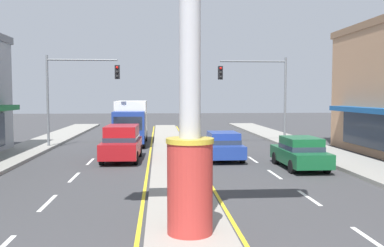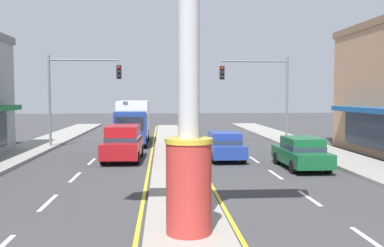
# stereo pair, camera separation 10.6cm
# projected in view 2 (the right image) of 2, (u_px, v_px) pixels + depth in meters

# --- Properties ---
(median_strip) EXTENTS (2.23, 52.00, 0.14)m
(median_strip) POSITION_uv_depth(u_px,v_px,m) (174.00, 159.00, 23.13)
(median_strip) COLOR gray
(median_strip) RESTS_ON ground
(sidewalk_right) EXTENTS (2.87, 60.00, 0.18)m
(sidewalk_right) POSITION_uv_depth(u_px,v_px,m) (354.00, 163.00, 21.79)
(sidewalk_right) COLOR gray
(sidewalk_right) RESTS_ON ground
(lane_markings) EXTENTS (8.97, 52.00, 0.01)m
(lane_markings) POSITION_uv_depth(u_px,v_px,m) (175.00, 165.00, 21.79)
(lane_markings) COLOR silver
(lane_markings) RESTS_ON ground
(district_sign) EXTENTS (6.42, 1.18, 8.02)m
(district_sign) POSITION_uv_depth(u_px,v_px,m) (189.00, 63.00, 10.24)
(district_sign) COLOR #B7332D
(district_sign) RESTS_ON median_strip
(traffic_light_left_side) EXTENTS (4.86, 0.46, 6.20)m
(traffic_light_left_side) POSITION_uv_depth(u_px,v_px,m) (76.00, 85.00, 28.39)
(traffic_light_left_side) COLOR slate
(traffic_light_left_side) RESTS_ON ground
(traffic_light_right_side) EXTENTS (4.86, 0.46, 6.20)m
(traffic_light_right_side) POSITION_uv_depth(u_px,v_px,m) (262.00, 85.00, 29.63)
(traffic_light_right_side) COLOR slate
(traffic_light_right_side) RESTS_ON ground
(sedan_near_right_lane) EXTENTS (1.87, 4.32, 1.53)m
(sedan_near_right_lane) POSITION_uv_depth(u_px,v_px,m) (301.00, 152.00, 20.55)
(sedan_near_right_lane) COLOR #14562D
(sedan_near_right_lane) RESTS_ON ground
(sedan_far_right_lane) EXTENTS (1.92, 4.34, 1.53)m
(sedan_far_right_lane) POSITION_uv_depth(u_px,v_px,m) (224.00, 145.00, 23.44)
(sedan_far_right_lane) COLOR navy
(sedan_far_right_lane) RESTS_ON ground
(suv_mid_left_lane) EXTENTS (2.05, 4.64, 1.90)m
(suv_mid_left_lane) POSITION_uv_depth(u_px,v_px,m) (123.00, 142.00, 23.22)
(suv_mid_left_lane) COLOR maroon
(suv_mid_left_lane) RESTS_ON ground
(box_truck_far_left_oncoming) EXTENTS (2.29, 6.92, 3.12)m
(box_truck_far_left_oncoming) POSITION_uv_depth(u_px,v_px,m) (133.00, 121.00, 31.21)
(box_truck_far_left_oncoming) COLOR navy
(box_truck_far_left_oncoming) RESTS_ON ground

